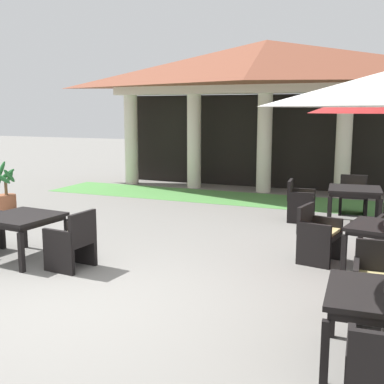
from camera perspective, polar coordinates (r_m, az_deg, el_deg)
ground_plane at (r=6.21m, az=-13.03°, el=-12.60°), size 60.00×60.00×0.00m
background_pavilion at (r=14.05m, az=8.77°, el=13.36°), size 9.83×3.13×4.22m
lawn_strip at (r=12.88m, az=6.90°, el=-0.85°), size 11.63×1.97×0.01m
patio_table_near_foreground at (r=8.04m, az=-19.35°, el=-3.19°), size 1.12×1.12×0.70m
patio_chair_near_foreground_east at (r=7.39m, az=-13.87°, el=-5.73°), size 0.59×0.61×0.87m
patio_table_mid_left at (r=10.42m, az=18.55°, el=-0.07°), size 1.11×1.11×0.76m
patio_chair_mid_left_north at (r=11.53m, az=18.39°, el=-0.42°), size 0.65×0.62×0.86m
patio_chair_mid_left_west at (r=10.49m, az=12.53°, el=-1.12°), size 0.59×0.63×0.87m
patio_chair_mid_right_north at (r=5.79m, az=21.28°, el=-10.24°), size 0.62×0.59×0.88m
patio_chair_far_back_west at (r=7.74m, az=14.52°, el=-4.93°), size 0.63×0.70×0.88m
potted_palm_left_edge at (r=12.15m, az=-20.98°, el=-0.31°), size 0.58×0.60×1.16m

